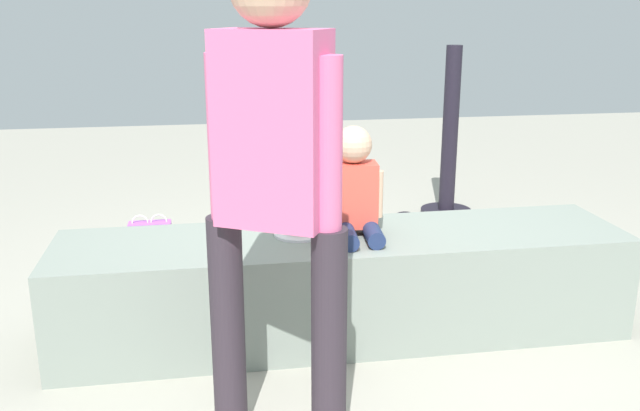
{
  "coord_description": "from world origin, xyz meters",
  "views": [
    {
      "loc": [
        -0.58,
        -2.8,
        1.44
      ],
      "look_at": [
        -0.17,
        -0.36,
        0.72
      ],
      "focal_mm": 38.35,
      "sensor_mm": 36.0,
      "label": 1
    }
  ],
  "objects_px": {
    "gift_bag": "(151,247)",
    "cake_box_white": "(308,249)",
    "child_seated": "(354,188)",
    "cake_plate": "(299,230)",
    "water_bottle_near_gift": "(315,228)",
    "handbag_black_leather": "(403,245)",
    "party_cup_red": "(450,229)",
    "water_bottle_far_side": "(260,238)",
    "adult_standing": "(274,161)"
  },
  "relations": [
    {
      "from": "adult_standing",
      "to": "handbag_black_leather",
      "type": "distance_m",
      "value": 2.01
    },
    {
      "from": "water_bottle_far_side",
      "to": "party_cup_red",
      "type": "bearing_deg",
      "value": 3.26
    },
    {
      "from": "child_seated",
      "to": "adult_standing",
      "type": "relative_size",
      "value": 0.3
    },
    {
      "from": "handbag_black_leather",
      "to": "gift_bag",
      "type": "bearing_deg",
      "value": 176.39
    },
    {
      "from": "party_cup_red",
      "to": "cake_box_white",
      "type": "xyz_separation_m",
      "value": [
        -0.97,
        -0.23,
        -0.0
      ]
    },
    {
      "from": "water_bottle_near_gift",
      "to": "child_seated",
      "type": "bearing_deg",
      "value": -91.53
    },
    {
      "from": "adult_standing",
      "to": "gift_bag",
      "type": "relative_size",
      "value": 4.82
    },
    {
      "from": "child_seated",
      "to": "adult_standing",
      "type": "height_order",
      "value": "adult_standing"
    },
    {
      "from": "child_seated",
      "to": "cake_plate",
      "type": "relative_size",
      "value": 2.16
    },
    {
      "from": "adult_standing",
      "to": "gift_bag",
      "type": "height_order",
      "value": "adult_standing"
    },
    {
      "from": "party_cup_red",
      "to": "cake_box_white",
      "type": "relative_size",
      "value": 0.4
    },
    {
      "from": "child_seated",
      "to": "water_bottle_near_gift",
      "type": "bearing_deg",
      "value": 88.47
    },
    {
      "from": "water_bottle_near_gift",
      "to": "handbag_black_leather",
      "type": "bearing_deg",
      "value": -45.39
    },
    {
      "from": "cake_plate",
      "to": "handbag_black_leather",
      "type": "relative_size",
      "value": 0.68
    },
    {
      "from": "gift_bag",
      "to": "water_bottle_near_gift",
      "type": "height_order",
      "value": "gift_bag"
    },
    {
      "from": "child_seated",
      "to": "cake_box_white",
      "type": "bearing_deg",
      "value": 93.24
    },
    {
      "from": "water_bottle_far_side",
      "to": "gift_bag",
      "type": "bearing_deg",
      "value": -160.52
    },
    {
      "from": "cake_plate",
      "to": "party_cup_red",
      "type": "relative_size",
      "value": 1.89
    },
    {
      "from": "child_seated",
      "to": "handbag_black_leather",
      "type": "distance_m",
      "value": 1.12
    },
    {
      "from": "child_seated",
      "to": "handbag_black_leather",
      "type": "xyz_separation_m",
      "value": [
        0.48,
        0.82,
        -0.58
      ]
    },
    {
      "from": "child_seated",
      "to": "gift_bag",
      "type": "xyz_separation_m",
      "value": [
        -0.96,
        0.92,
        -0.53
      ]
    },
    {
      "from": "cake_plate",
      "to": "cake_box_white",
      "type": "distance_m",
      "value": 1.05
    },
    {
      "from": "gift_bag",
      "to": "water_bottle_far_side",
      "type": "distance_m",
      "value": 0.66
    },
    {
      "from": "water_bottle_near_gift",
      "to": "cake_box_white",
      "type": "height_order",
      "value": "water_bottle_near_gift"
    },
    {
      "from": "child_seated",
      "to": "party_cup_red",
      "type": "bearing_deg",
      "value": 52.98
    },
    {
      "from": "cake_plate",
      "to": "child_seated",
      "type": "bearing_deg",
      "value": -9.78
    },
    {
      "from": "party_cup_red",
      "to": "water_bottle_near_gift",
      "type": "bearing_deg",
      "value": 175.51
    },
    {
      "from": "cake_box_white",
      "to": "adult_standing",
      "type": "bearing_deg",
      "value": -101.99
    },
    {
      "from": "child_seated",
      "to": "water_bottle_far_side",
      "type": "height_order",
      "value": "child_seated"
    },
    {
      "from": "adult_standing",
      "to": "gift_bag",
      "type": "distance_m",
      "value": 1.93
    },
    {
      "from": "water_bottle_far_side",
      "to": "party_cup_red",
      "type": "xyz_separation_m",
      "value": [
        1.24,
        0.07,
        -0.03
      ]
    },
    {
      "from": "handbag_black_leather",
      "to": "cake_plate",
      "type": "bearing_deg",
      "value": -132.46
    },
    {
      "from": "handbag_black_leather",
      "to": "adult_standing",
      "type": "bearing_deg",
      "value": -119.88
    },
    {
      "from": "water_bottle_far_side",
      "to": "party_cup_red",
      "type": "height_order",
      "value": "water_bottle_far_side"
    },
    {
      "from": "cake_box_white",
      "to": "party_cup_red",
      "type": "bearing_deg",
      "value": 13.29
    },
    {
      "from": "party_cup_red",
      "to": "cake_box_white",
      "type": "height_order",
      "value": "party_cup_red"
    },
    {
      "from": "gift_bag",
      "to": "child_seated",
      "type": "bearing_deg",
      "value": -43.78
    },
    {
      "from": "party_cup_red",
      "to": "cake_box_white",
      "type": "distance_m",
      "value": 0.99
    },
    {
      "from": "water_bottle_near_gift",
      "to": "gift_bag",
      "type": "bearing_deg",
      "value": -160.0
    },
    {
      "from": "gift_bag",
      "to": "water_bottle_far_side",
      "type": "relative_size",
      "value": 1.71
    },
    {
      "from": "cake_plate",
      "to": "cake_box_white",
      "type": "xyz_separation_m",
      "value": [
        0.18,
        0.94,
        -0.43
      ]
    },
    {
      "from": "water_bottle_near_gift",
      "to": "handbag_black_leather",
      "type": "distance_m",
      "value": 0.63
    },
    {
      "from": "cake_plate",
      "to": "water_bottle_near_gift",
      "type": "bearing_deg",
      "value": 77.54
    },
    {
      "from": "water_bottle_far_side",
      "to": "handbag_black_leather",
      "type": "distance_m",
      "value": 0.87
    },
    {
      "from": "adult_standing",
      "to": "party_cup_red",
      "type": "height_order",
      "value": "adult_standing"
    },
    {
      "from": "gift_bag",
      "to": "cake_box_white",
      "type": "relative_size",
      "value": 1.13
    },
    {
      "from": "child_seated",
      "to": "cake_plate",
      "type": "distance_m",
      "value": 0.31
    },
    {
      "from": "cake_plate",
      "to": "cake_box_white",
      "type": "bearing_deg",
      "value": 78.95
    },
    {
      "from": "water_bottle_near_gift",
      "to": "handbag_black_leather",
      "type": "height_order",
      "value": "handbag_black_leather"
    },
    {
      "from": "adult_standing",
      "to": "water_bottle_far_side",
      "type": "distance_m",
      "value": 2.08
    }
  ]
}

